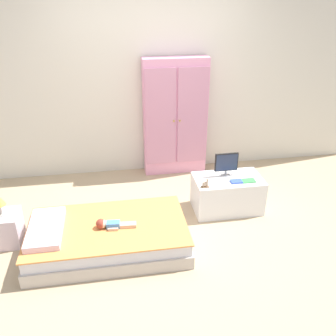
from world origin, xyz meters
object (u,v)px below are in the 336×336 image
at_px(tv_monitor, 226,163).
at_px(book_blue, 236,181).
at_px(bed, 109,237).
at_px(nightstand, 5,229).
at_px(tv_stand, 227,194).
at_px(rocking_horse_toy, 206,183).
at_px(book_green, 248,181).
at_px(wardrobe, 175,118).
at_px(doll, 109,224).

height_order(tv_monitor, book_blue, tv_monitor).
bearing_deg(tv_monitor, bed, -156.96).
xyz_separation_m(nightstand, book_blue, (2.50, 0.14, 0.25)).
bearing_deg(tv_stand, rocking_horse_toy, -153.18).
xyz_separation_m(bed, nightstand, (-1.04, 0.27, 0.03)).
bearing_deg(book_green, tv_monitor, 139.40).
bearing_deg(nightstand, wardrobe, 33.44).
bearing_deg(wardrobe, tv_stand, -68.52).
bearing_deg(doll, wardrobe, 59.66).
bearing_deg(tv_stand, book_green, -27.27).
xyz_separation_m(rocking_horse_toy, book_green, (0.51, 0.05, -0.04)).
bearing_deg(nightstand, tv_monitor, 7.51).
bearing_deg(rocking_horse_toy, tv_monitor, 38.10).
bearing_deg(tv_stand, wardrobe, 111.48).
xyz_separation_m(bed, tv_monitor, (1.38, 0.59, 0.43)).
bearing_deg(tv_monitor, rocking_horse_toy, -141.90).
height_order(bed, nightstand, nightstand).
distance_m(tv_stand, book_blue, 0.25).
bearing_deg(nightstand, rocking_horse_toy, 2.26).
bearing_deg(bed, rocking_horse_toy, 18.03).
bearing_deg(bed, tv_stand, 20.09).
height_order(bed, book_green, book_green).
distance_m(tv_stand, book_green, 0.31).
xyz_separation_m(tv_monitor, book_green, (0.21, -0.18, -0.15)).
xyz_separation_m(bed, book_green, (1.60, 0.41, 0.28)).
relative_size(book_blue, book_green, 0.84).
height_order(doll, book_blue, book_blue).
bearing_deg(doll, book_blue, 17.10).
bearing_deg(nightstand, book_blue, 3.17).
height_order(wardrobe, book_blue, wardrobe).
distance_m(doll, tv_monitor, 1.53).
distance_m(nightstand, book_blue, 2.51).
height_order(tv_monitor, rocking_horse_toy, tv_monitor).
relative_size(wardrobe, book_green, 10.30).
xyz_separation_m(bed, book_blue, (1.45, 0.41, 0.28)).
bearing_deg(bed, nightstand, 165.52).
relative_size(doll, rocking_horse_toy, 3.70).
height_order(doll, tv_monitor, tv_monitor).
relative_size(tv_monitor, book_blue, 2.13).
height_order(tv_monitor, book_green, tv_monitor).
distance_m(nightstand, tv_stand, 2.45).
height_order(nightstand, tv_stand, tv_stand).
bearing_deg(doll, nightstand, 163.86).
distance_m(bed, rocking_horse_toy, 1.18).
bearing_deg(book_green, nightstand, -177.00).
relative_size(tv_monitor, rocking_horse_toy, 2.62).
relative_size(wardrobe, tv_stand, 2.03).
distance_m(bed, wardrobe, 1.98).
height_order(doll, book_green, book_green).
relative_size(nightstand, wardrobe, 0.22).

